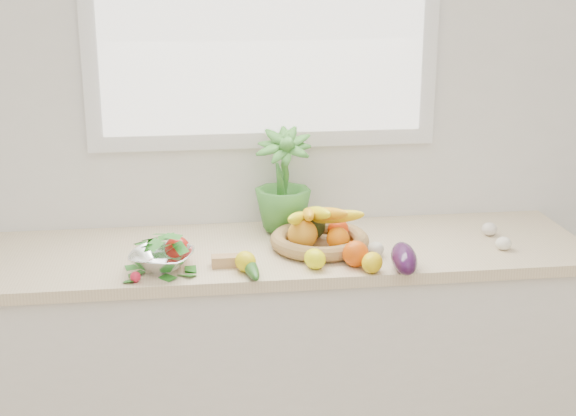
{
  "coord_description": "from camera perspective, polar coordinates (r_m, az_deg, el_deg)",
  "views": [
    {
      "loc": [
        -0.3,
        -0.71,
        1.87
      ],
      "look_at": [
        0.05,
        1.93,
        1.05
      ],
      "focal_mm": 50.0,
      "sensor_mm": 36.0,
      "label": 1
    }
  ],
  "objects": [
    {
      "name": "cucumber",
      "position": [
        2.61,
        -2.73,
        -4.14
      ],
      "size": [
        0.07,
        0.24,
        0.04
      ],
      "primitive_type": "ellipsoid",
      "rotation": [
        0.0,
        0.0,
        0.1
      ],
      "color": "#214E17",
      "rests_on": "countertop"
    },
    {
      "name": "garlic_c",
      "position": [
        2.91,
        15.08,
        -2.45
      ],
      "size": [
        0.06,
        0.06,
        0.05
      ],
      "primitive_type": "ellipsoid",
      "rotation": [
        0.0,
        0.0,
        0.09
      ],
      "color": "white",
      "rests_on": "countertop"
    },
    {
      "name": "garlic_a",
      "position": [
        2.77,
        6.26,
        -2.91
      ],
      "size": [
        0.07,
        0.07,
        0.05
      ],
      "primitive_type": "ellipsoid",
      "rotation": [
        0.0,
        0.0,
        0.15
      ],
      "color": "beige",
      "rests_on": "countertop"
    },
    {
      "name": "counter_cabinet",
      "position": [
        3.04,
        -1.0,
        -11.18
      ],
      "size": [
        2.2,
        0.58,
        0.86
      ],
      "primitive_type": "cube",
      "color": "silver",
      "rests_on": "ground"
    },
    {
      "name": "fruit_basket",
      "position": [
        2.82,
        2.2,
        -1.89
      ],
      "size": [
        0.41,
        0.41,
        0.18
      ],
      "color": "#AB774C",
      "rests_on": "countertop"
    },
    {
      "name": "back_wall",
      "position": [
        3.02,
        -1.75,
        7.19
      ],
      "size": [
        4.5,
        0.02,
        2.7
      ],
      "primitive_type": "cube",
      "color": "white",
      "rests_on": "ground"
    },
    {
      "name": "potted_herb",
      "position": [
        2.95,
        -0.37,
        2.04
      ],
      "size": [
        0.24,
        0.24,
        0.37
      ],
      "primitive_type": "imported",
      "rotation": [
        0.0,
        0.0,
        -0.17
      ],
      "color": "#3C822F",
      "rests_on": "countertop"
    },
    {
      "name": "lemon_a",
      "position": [
        2.62,
        -3.04,
        -3.82
      ],
      "size": [
        0.08,
        0.1,
        0.07
      ],
      "primitive_type": "ellipsoid",
      "rotation": [
        0.0,
        0.0,
        0.19
      ],
      "color": "yellow",
      "rests_on": "countertop"
    },
    {
      "name": "garlic_b",
      "position": [
        3.05,
        14.13,
        -1.46
      ],
      "size": [
        0.07,
        0.07,
        0.05
      ],
      "primitive_type": "ellipsoid",
      "rotation": [
        0.0,
        0.0,
        -0.23
      ],
      "color": "beige",
      "rests_on": "countertop"
    },
    {
      "name": "apple",
      "position": [
        2.73,
        -7.87,
        -2.9
      ],
      "size": [
        0.09,
        0.09,
        0.09
      ],
      "primitive_type": "sphere",
      "rotation": [
        0.0,
        0.0,
        0.11
      ],
      "color": "#A8170D",
      "rests_on": "countertop"
    },
    {
      "name": "radish",
      "position": [
        2.58,
        -10.8,
        -4.83
      ],
      "size": [
        0.04,
        0.04,
        0.03
      ],
      "primitive_type": "sphere",
      "rotation": [
        0.0,
        0.0,
        0.12
      ],
      "color": "red",
      "rests_on": "countertop"
    },
    {
      "name": "ginger",
      "position": [
        2.67,
        -4.22,
        -3.77
      ],
      "size": [
        0.12,
        0.05,
        0.04
      ],
      "primitive_type": "cube",
      "rotation": [
        0.0,
        0.0,
        0.0
      ],
      "color": "tan",
      "rests_on": "countertop"
    },
    {
      "name": "colander_with_spinach",
      "position": [
        2.65,
        -8.97,
        -3.28
      ],
      "size": [
        0.26,
        0.26,
        0.11
      ],
      "color": "white",
      "rests_on": "countertop"
    },
    {
      "name": "eggplant",
      "position": [
        2.64,
        8.25,
        -3.56
      ],
      "size": [
        0.11,
        0.22,
        0.09
      ],
      "primitive_type": "ellipsoid",
      "rotation": [
        0.0,
        0.0,
        -0.13
      ],
      "color": "#300E35",
      "rests_on": "countertop"
    },
    {
      "name": "countertop",
      "position": [
        2.85,
        -1.05,
        -3.19
      ],
      "size": [
        2.24,
        0.62,
        0.04
      ],
      "primitive_type": "cube",
      "color": "beige",
      "rests_on": "counter_cabinet"
    },
    {
      "name": "lemon_b",
      "position": [
        2.62,
        6.01,
        -3.88
      ],
      "size": [
        0.1,
        0.11,
        0.07
      ],
      "primitive_type": "ellipsoid",
      "rotation": [
        0.0,
        0.0,
        -0.49
      ],
      "color": "yellow",
      "rests_on": "countertop"
    },
    {
      "name": "orange_loose",
      "position": [
        2.67,
        4.84,
        -3.26
      ],
      "size": [
        0.11,
        0.11,
        0.09
      ],
      "primitive_type": "sphere",
      "rotation": [
        0.0,
        0.0,
        0.29
      ],
      "color": "#D54A06",
      "rests_on": "countertop"
    },
    {
      "name": "lemon_c",
      "position": [
        2.64,
        1.92,
        -3.63
      ],
      "size": [
        0.09,
        0.1,
        0.07
      ],
      "primitive_type": "ellipsoid",
      "rotation": [
        0.0,
        0.0,
        0.37
      ],
      "color": "#F5F30D",
      "rests_on": "countertop"
    }
  ]
}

